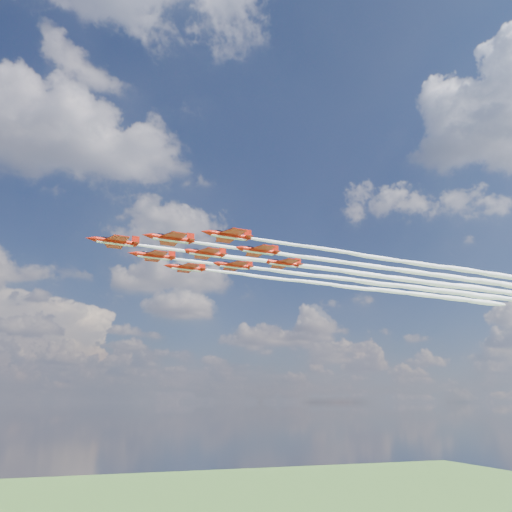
{
  "coord_description": "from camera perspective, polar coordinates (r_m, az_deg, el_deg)",
  "views": [
    {
      "loc": [
        -25.3,
        -119.61,
        51.81
      ],
      "look_at": [
        14.32,
        -0.79,
        88.65
      ],
      "focal_mm": 35.0,
      "sensor_mm": 36.0,
      "label": 1
    }
  ],
  "objects": [
    {
      "name": "jet_row3_starb",
      "position": [
        163.71,
        10.66,
        -3.46
      ],
      "size": [
        117.09,
        19.41,
        3.0
      ],
      "rotation": [
        0.0,
        0.0,
        0.12
      ],
      "color": "#B8180A"
    },
    {
      "name": "jet_row4_port",
      "position": [
        153.47,
        19.08,
        -1.97
      ],
      "size": [
        117.09,
        19.41,
        3.0
      ],
      "rotation": [
        0.0,
        0.0,
        0.12
      ],
      "color": "#B8180A"
    },
    {
      "name": "jet_row2_starb",
      "position": [
        151.33,
        8.96,
        -2.49
      ],
      "size": [
        117.09,
        19.41,
        3.0
      ],
      "rotation": [
        0.0,
        0.0,
        0.12
      ],
      "color": "#B8180A"
    },
    {
      "name": "jet_lead",
      "position": [
        139.17,
        6.96,
        -1.34
      ],
      "size": [
        117.09,
        19.41,
        3.0
      ],
      "rotation": [
        0.0,
        0.0,
        0.12
      ],
      "color": "#B8180A"
    },
    {
      "name": "jet_tail",
      "position": [
        166.43,
        19.99,
        -2.96
      ],
      "size": [
        117.09,
        19.41,
        3.0
      ],
      "rotation": [
        0.0,
        0.0,
        0.12
      ],
      "color": "#B8180A"
    },
    {
      "name": "jet_row4_starb",
      "position": [
        164.52,
        15.37,
        -3.22
      ],
      "size": [
        117.09,
        19.41,
        3.0
      ],
      "rotation": [
        0.0,
        0.0,
        0.12
      ],
      "color": "#B8180A"
    },
    {
      "name": "jet_row2_port",
      "position": [
        139.24,
        12.51,
        -1.08
      ],
      "size": [
        117.09,
        19.41,
        3.0
      ],
      "rotation": [
        0.0,
        0.0,
        0.12
      ],
      "color": "#B8180A"
    },
    {
      "name": "jet_row3_port",
      "position": [
        140.61,
        18.0,
        -0.8
      ],
      "size": [
        117.09,
        19.41,
        3.0
      ],
      "rotation": [
        0.0,
        0.0,
        0.12
      ],
      "color": "#B8180A"
    },
    {
      "name": "jet_row3_centre",
      "position": [
        151.81,
        14.06,
        -2.24
      ],
      "size": [
        117.09,
        19.41,
        3.0
      ],
      "rotation": [
        0.0,
        0.0,
        0.12
      ],
      "color": "#B8180A"
    }
  ]
}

